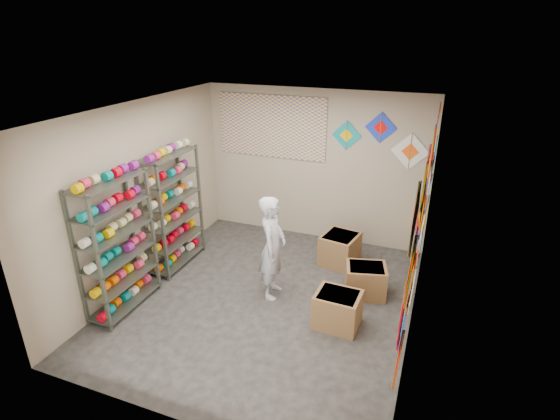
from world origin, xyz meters
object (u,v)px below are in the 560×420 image
at_px(shelf_rack_back, 173,210).
at_px(shopkeeper, 272,248).
at_px(carton_b, 365,280).
at_px(carton_c, 340,249).
at_px(shelf_rack_front, 117,246).
at_px(carton_a, 337,310).

relative_size(shelf_rack_back, shopkeeper, 1.24).
distance_m(shelf_rack_back, carton_b, 3.17).
bearing_deg(shelf_rack_back, carton_c, 20.68).
bearing_deg(carton_b, shelf_rack_back, 169.15).
bearing_deg(shopkeeper, shelf_rack_front, 111.90).
xyz_separation_m(shopkeeper, carton_b, (1.26, 0.48, -0.54)).
distance_m(shelf_rack_front, carton_a, 3.03).
height_order(shopkeeper, carton_c, shopkeeper).
distance_m(shelf_rack_back, carton_a, 3.03).
distance_m(shelf_rack_front, shopkeeper, 2.09).
bearing_deg(shopkeeper, carton_b, -76.67).
height_order(shelf_rack_back, shopkeeper, shelf_rack_back).
bearing_deg(carton_c, carton_b, -42.71).
relative_size(shelf_rack_front, carton_a, 3.33).
relative_size(carton_b, carton_c, 0.96).
bearing_deg(shelf_rack_back, carton_b, 3.58).
xyz_separation_m(shelf_rack_front, carton_c, (2.51, 2.25, -0.69)).
height_order(carton_a, carton_b, carton_a).
bearing_deg(shelf_rack_back, carton_a, -12.77).
distance_m(carton_a, carton_b, 0.87).
xyz_separation_m(shelf_rack_front, shopkeeper, (1.82, 1.02, -0.18)).
bearing_deg(carton_a, shelf_rack_back, 169.75).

